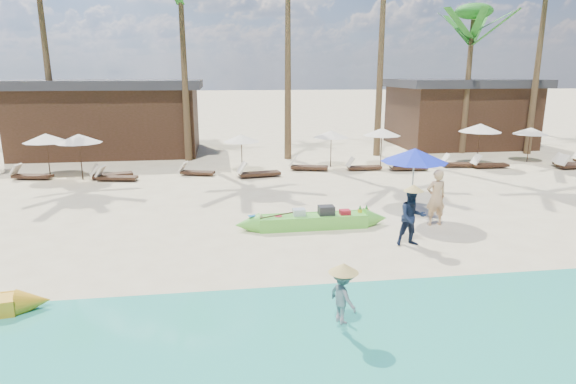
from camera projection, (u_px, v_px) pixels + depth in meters
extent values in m
plane|color=beige|center=(283.00, 248.00, 13.35)|extent=(240.00, 240.00, 0.00)
cube|color=tan|center=(320.00, 346.00, 8.55)|extent=(240.00, 4.50, 0.01)
cube|color=#60CC3E|center=(313.00, 221.00, 15.03)|extent=(3.40, 0.75, 0.41)
cube|color=white|center=(313.00, 221.00, 15.02)|extent=(2.93, 0.55, 0.18)
cube|color=#262628|center=(326.00, 212.00, 15.02)|extent=(0.49, 0.38, 0.37)
cube|color=silver|center=(299.00, 214.00, 14.95)|extent=(0.38, 0.33, 0.30)
cube|color=#B41826|center=(345.00, 213.00, 15.08)|extent=(0.32, 0.27, 0.24)
cylinder|color=#B41826|center=(279.00, 218.00, 14.88)|extent=(0.24, 0.24, 0.10)
cylinder|color=#262628|center=(270.00, 219.00, 14.74)|extent=(0.21, 0.21, 0.09)
sphere|color=#BABB75|center=(260.00, 218.00, 14.73)|extent=(0.19, 0.19, 0.19)
cylinder|color=gold|center=(360.00, 212.00, 15.30)|extent=(0.15, 0.15, 0.19)
cylinder|color=gold|center=(366.00, 212.00, 15.33)|extent=(0.15, 0.15, 0.19)
imported|color=tan|center=(436.00, 198.00, 15.15)|extent=(0.68, 0.47, 1.80)
imported|color=#141F38|center=(412.00, 217.00, 13.37)|extent=(0.80, 0.63, 1.63)
imported|color=gray|center=(343.00, 296.00, 8.89)|extent=(0.64, 0.79, 1.07)
cylinder|color=#99999E|center=(413.00, 184.00, 15.87)|extent=(0.05, 0.05, 2.27)
cone|color=#162AD3|center=(414.00, 155.00, 15.63)|extent=(2.17, 2.17, 0.44)
cylinder|color=#3A2117|center=(48.00, 156.00, 22.01)|extent=(0.05, 0.05, 1.98)
cone|color=#F1E4CB|center=(46.00, 138.00, 21.81)|extent=(1.98, 1.98, 0.40)
cube|color=#3A2117|center=(33.00, 176.00, 21.82)|extent=(1.80, 0.89, 0.12)
cube|color=#F1E4CB|center=(16.00, 169.00, 21.79)|extent=(0.49, 0.62, 0.50)
cylinder|color=#3A2117|center=(81.00, 158.00, 21.63)|extent=(0.05, 0.05, 2.01)
cone|color=#F1E4CB|center=(79.00, 138.00, 21.42)|extent=(2.01, 2.01, 0.40)
cube|color=#3A2117|center=(112.00, 175.00, 22.07)|extent=(1.85, 1.08, 0.12)
cube|color=#F1E4CB|center=(94.00, 170.00, 21.67)|extent=(0.55, 0.66, 0.52)
cube|color=#3A2117|center=(118.00, 178.00, 21.51)|extent=(1.77, 0.82, 0.12)
cube|color=#F1E4CB|center=(100.00, 171.00, 21.45)|extent=(0.47, 0.61, 0.50)
cylinder|color=#3A2117|center=(242.00, 154.00, 23.31)|extent=(0.04, 0.04, 1.78)
cone|color=#F1E4CB|center=(241.00, 138.00, 23.13)|extent=(1.78, 1.78, 0.36)
cube|color=#3A2117|center=(198.00, 172.00, 22.68)|extent=(1.66, 0.95, 0.11)
cube|color=#F1E4CB|center=(183.00, 166.00, 22.72)|extent=(0.49, 0.59, 0.46)
cylinder|color=#3A2117|center=(331.00, 149.00, 24.55)|extent=(0.05, 0.05, 1.82)
cone|color=#F1E4CB|center=(331.00, 134.00, 24.36)|extent=(1.82, 1.82, 0.36)
cube|color=#3A2117|center=(260.00, 174.00, 22.31)|extent=(1.97, 0.93, 0.13)
cube|color=#F1E4CB|center=(242.00, 168.00, 21.98)|extent=(0.52, 0.68, 0.55)
cube|color=#3A2117|center=(309.00, 167.00, 23.81)|extent=(1.90, 1.05, 0.13)
cube|color=#F1E4CB|center=(293.00, 161.00, 23.84)|extent=(0.55, 0.67, 0.53)
cylinder|color=#3A2117|center=(381.00, 148.00, 24.76)|extent=(0.05, 0.05, 1.91)
cone|color=#F1E4CB|center=(382.00, 132.00, 24.57)|extent=(1.91, 1.91, 0.38)
cube|color=#3A2117|center=(364.00, 167.00, 23.87)|extent=(1.66, 0.55, 0.12)
cube|color=#F1E4CB|center=(350.00, 162.00, 23.70)|extent=(0.37, 0.54, 0.48)
cube|color=#3A2117|center=(409.00, 167.00, 23.78)|extent=(1.83, 0.73, 0.13)
cube|color=#F1E4CB|center=(393.00, 161.00, 23.66)|extent=(0.45, 0.61, 0.52)
cylinder|color=#3A2117|center=(478.00, 146.00, 24.77)|extent=(0.05, 0.05, 2.13)
cone|color=#F1E4CB|center=(480.00, 128.00, 24.55)|extent=(2.13, 2.13, 0.43)
cube|color=#3A2117|center=(460.00, 164.00, 24.63)|extent=(1.79, 0.77, 0.12)
cube|color=#F1E4CB|center=(445.00, 158.00, 24.54)|extent=(0.46, 0.60, 0.51)
cylinder|color=#3A2117|center=(529.00, 145.00, 25.93)|extent=(0.05, 0.05, 1.81)
cone|color=#F1E4CB|center=(531.00, 131.00, 25.74)|extent=(1.81, 1.81, 0.36)
cube|color=#3A2117|center=(490.00, 165.00, 24.40)|extent=(1.78, 0.62, 0.12)
cube|color=#F1E4CB|center=(476.00, 159.00, 24.24)|extent=(0.41, 0.58, 0.52)
cube|color=#3A2117|center=(573.00, 164.00, 24.67)|extent=(1.87, 1.06, 0.13)
cube|color=#F1E4CB|center=(557.00, 158.00, 24.71)|extent=(0.55, 0.66, 0.52)
cube|color=#3A2117|center=(576.00, 166.00, 24.23)|extent=(1.91, 0.77, 0.13)
cube|color=#F1E4CB|center=(563.00, 160.00, 23.97)|extent=(0.47, 0.64, 0.54)
cone|color=brown|center=(46.00, 58.00, 25.08)|extent=(0.40, 0.40, 10.89)
cone|color=brown|center=(184.00, 66.00, 25.38)|extent=(0.40, 0.40, 10.08)
cone|color=brown|center=(288.00, 55.00, 25.74)|extent=(0.40, 0.40, 11.26)
cone|color=brown|center=(382.00, 38.00, 26.60)|extent=(0.40, 0.40, 13.16)
cone|color=brown|center=(468.00, 84.00, 28.09)|extent=(0.40, 0.40, 8.07)
ellipsoid|color=#1E6018|center=(474.00, 11.00, 27.11)|extent=(2.08, 2.08, 0.88)
cone|color=brown|center=(538.00, 62.00, 27.48)|extent=(0.40, 0.40, 10.64)
cube|color=#3A2117|center=(111.00, 121.00, 28.60)|extent=(10.00, 6.00, 3.80)
cube|color=#2D2D33|center=(108.00, 84.00, 28.08)|extent=(10.80, 6.60, 0.50)
cube|color=#3A2117|center=(458.00, 117.00, 31.63)|extent=(8.00, 6.00, 3.80)
cube|color=#2D2D33|center=(461.00, 83.00, 31.10)|extent=(8.80, 6.60, 0.50)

